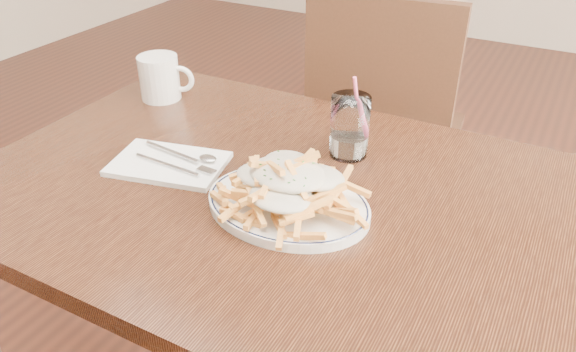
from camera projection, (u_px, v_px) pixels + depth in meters
The scene contains 8 objects.
table at pixel (284, 221), 1.10m from camera, with size 1.20×0.80×0.75m.
chair_far at pixel (383, 120), 1.78m from camera, with size 0.48×0.48×0.95m.
fries_plate at pixel (288, 205), 0.99m from camera, with size 0.37×0.34×0.02m.
loaded_fries at pixel (288, 180), 0.96m from camera, with size 0.29×0.24×0.08m.
napkin at pixel (169, 164), 1.12m from camera, with size 0.22×0.14×0.01m, color white.
cutlery at pixel (170, 159), 1.12m from camera, with size 0.20×0.07×0.01m.
water_glass at pixel (350, 130), 1.14m from camera, with size 0.08×0.08×0.17m.
coffee_mug at pixel (161, 78), 1.38m from camera, with size 0.14×0.10×0.11m.
Camera 1 is at (0.43, -0.78, 1.32)m, focal length 35.00 mm.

